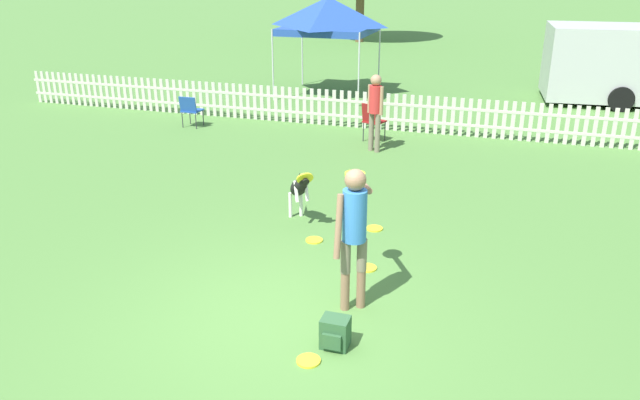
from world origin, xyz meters
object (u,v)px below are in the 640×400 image
folding_chair_center (190,109)px  frisbee_midfield (374,228)px  handler_person (354,221)px  frisbee_near_handler (308,361)px  leaping_dog (300,187)px  frisbee_far_scatter (314,240)px  frisbee_near_dog (367,268)px  spectator_standing (375,105)px  canopy_tent_main (328,15)px  backpack_on_grass (335,333)px  folding_chair_blue_left (373,119)px

folding_chair_center → frisbee_midfield: bearing=141.3°
handler_person → frisbee_near_handler: bearing=-130.0°
leaping_dog → frisbee_far_scatter: bearing=93.5°
handler_person → leaping_dog: handler_person is taller
frisbee_far_scatter → leaping_dog: bearing=126.9°
frisbee_near_dog → spectator_standing: spectator_standing is taller
frisbee_far_scatter → spectator_standing: bearing=92.5°
leaping_dog → frisbee_near_dog: 1.93m
frisbee_near_handler → canopy_tent_main: 13.81m
frisbee_near_dog → backpack_on_grass: (0.10, -1.88, 0.16)m
handler_person → frisbee_midfield: bearing=63.2°
handler_person → spectator_standing: 6.51m
frisbee_near_handler → canopy_tent_main: (-3.81, 13.06, 2.34)m
spectator_standing → frisbee_near_handler: bearing=126.2°
frisbee_near_dog → handler_person: bearing=-86.8°
canopy_tent_main → leaping_dog: bearing=-75.5°
backpack_on_grass → folding_chair_blue_left: folding_chair_blue_left is taller
frisbee_midfield → folding_chair_blue_left: bearing=103.8°
frisbee_near_handler → frisbee_midfield: (-0.12, 3.54, 0.00)m
folding_chair_center → spectator_standing: size_ratio=0.47×
folding_chair_blue_left → canopy_tent_main: canopy_tent_main is taller
folding_chair_center → frisbee_near_handler: bearing=126.0°
folding_chair_blue_left → folding_chair_center: bearing=20.6°
frisbee_midfield → folding_chair_blue_left: 4.97m
frisbee_far_scatter → spectator_standing: size_ratio=0.15×
folding_chair_blue_left → leaping_dog: bearing=109.5°
frisbee_midfield → frisbee_near_handler: bearing=-88.1°
backpack_on_grass → spectator_standing: (-1.28, 7.28, 0.84)m
spectator_standing → folding_chair_center: bearing=20.7°
frisbee_far_scatter → frisbee_midfield: bearing=42.5°
folding_chair_blue_left → frisbee_near_handler: bearing=118.4°
leaping_dog → frisbee_midfield: size_ratio=3.83×
frisbee_near_handler → spectator_standing: spectator_standing is taller
leaping_dog → folding_chair_center: leaping_dog is taller
leaping_dog → frisbee_far_scatter: 0.93m
handler_person → frisbee_midfield: (-0.26, 2.31, -1.11)m
handler_person → canopy_tent_main: canopy_tent_main is taller
frisbee_near_dog → frisbee_near_handler: bearing=-92.3°
handler_person → folding_chair_blue_left: 7.28m
frisbee_far_scatter → folding_chair_center: bearing=132.8°
frisbee_midfield → spectator_standing: bearing=103.3°
frisbee_midfield → spectator_standing: (-0.97, 4.09, 1.00)m
canopy_tent_main → handler_person: bearing=-71.5°
frisbee_midfield → spectator_standing: size_ratio=0.15×
frisbee_midfield → folding_chair_center: size_ratio=0.33×
frisbee_near_handler → frisbee_far_scatter: 2.98m
frisbee_near_handler → canopy_tent_main: bearing=106.2°
frisbee_far_scatter → folding_chair_center: 7.38m
frisbee_near_dog → folding_chair_center: bearing=134.7°
folding_chair_center → handler_person: bearing=131.2°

